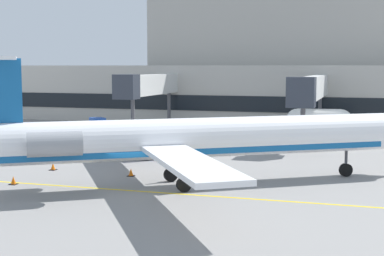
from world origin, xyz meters
name	(u,v)px	position (x,y,z in m)	size (l,w,h in m)	color
ground	(133,193)	(0.00, 0.00, -0.05)	(120.00, 120.00, 0.11)	gray
terminal_building	(271,65)	(0.42, 47.60, 7.79)	(72.75, 14.15, 20.66)	#B7B2A8
jet_bridge_west	(312,89)	(7.87, 28.12, 5.28)	(2.40, 22.25, 6.66)	silver
jet_bridge_east	(148,86)	(-11.28, 31.26, 5.31)	(2.40, 16.09, 6.71)	silver
regional_jet	(189,139)	(2.74, 2.71, 3.03)	(28.92, 22.71, 8.14)	white
baggage_tug	(95,128)	(-14.62, 24.17, 0.96)	(4.00, 4.04, 2.12)	#1E4CB2
belt_loader	(146,146)	(-4.03, 12.38, 1.00)	(3.95, 3.95, 2.20)	#1E4CB2
fuel_tank	(319,120)	(8.18, 33.68, 1.58)	(7.25, 2.90, 2.86)	white
safety_cone_alpha	(131,173)	(-2.08, 4.59, 0.25)	(0.47, 0.47, 0.55)	orange
safety_cone_bravo	(13,181)	(-8.20, -0.27, 0.25)	(0.47, 0.47, 0.55)	orange
safety_cone_delta	(53,167)	(-8.48, 5.07, 0.25)	(0.47, 0.47, 0.55)	orange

